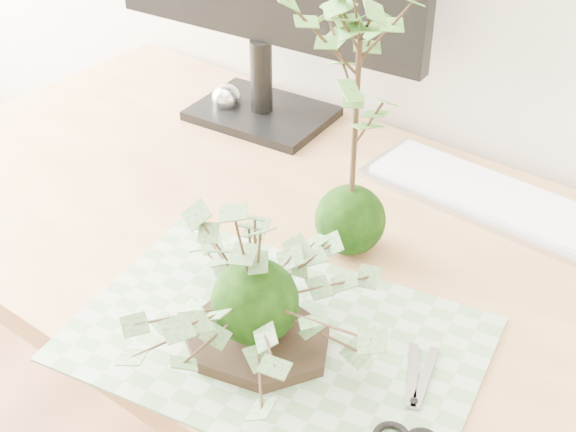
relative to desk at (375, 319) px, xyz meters
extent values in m
cube|color=tan|center=(0.00, 0.00, 0.07)|extent=(1.60, 0.70, 0.04)
cube|color=tan|center=(-0.74, 0.29, -0.30)|extent=(0.06, 0.06, 0.70)
cube|color=#64915C|center=(-0.02, -0.19, 0.09)|extent=(0.52, 0.40, 0.00)
cylinder|color=black|center=(-0.03, -0.21, 0.10)|extent=(0.23, 0.23, 0.01)
sphere|color=black|center=(-0.03, -0.21, 0.16)|extent=(0.10, 0.10, 0.10)
sphere|color=black|center=(-0.06, 0.01, 0.14)|extent=(0.10, 0.10, 0.10)
cylinder|color=#352316|center=(-0.06, 0.01, 0.27)|extent=(0.01, 0.01, 0.23)
cube|color=#B8B8BA|center=(0.08, 0.24, 0.09)|extent=(0.47, 0.15, 0.01)
cube|color=white|center=(0.08, 0.24, 0.10)|extent=(0.44, 0.13, 0.01)
cube|color=black|center=(-0.40, 0.24, 0.10)|extent=(0.25, 0.19, 0.02)
cylinder|color=black|center=(-0.40, 0.24, 0.17)|extent=(0.04, 0.04, 0.13)
sphere|color=silver|center=(-0.46, 0.22, 0.11)|extent=(0.05, 0.05, 0.05)
cube|color=gray|center=(0.15, -0.14, 0.09)|extent=(0.06, 0.09, 0.00)
cube|color=gray|center=(0.17, -0.14, 0.09)|extent=(0.04, 0.10, 0.00)
torus|color=black|center=(0.15, -0.23, 0.10)|extent=(0.05, 0.05, 0.01)
camera|label=1|loc=(0.42, -0.73, 0.75)|focal=50.00mm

